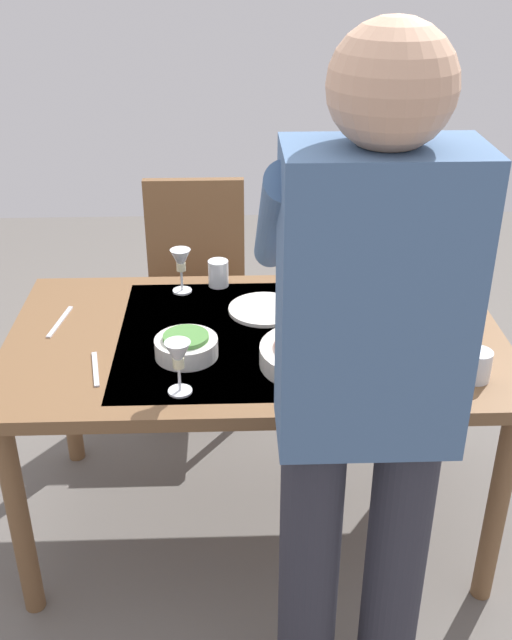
{
  "coord_description": "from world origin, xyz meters",
  "views": [
    {
      "loc": [
        0.07,
        1.95,
        1.82
      ],
      "look_at": [
        0.0,
        0.0,
        0.77
      ],
      "focal_mm": 42.02,
      "sensor_mm": 36.0,
      "label": 1
    }
  ],
  "objects_px": {
    "dining_table": "(256,356)",
    "wine_bottle": "(340,266)",
    "water_cup_near_left": "(427,352)",
    "dinner_plate_near": "(411,326)",
    "wine_glass_right": "(178,358)",
    "person_server": "(365,394)",
    "water_cup_far_left": "(218,273)",
    "wine_glass_left": "(181,263)",
    "water_cup_near_right": "(477,365)",
    "dinner_plate_far": "(265,309)",
    "chair_near": "(196,280)",
    "side_bowl_salad": "(186,346)",
    "serving_bowl_pasta": "(313,354)"
  },
  "relations": [
    {
      "from": "dining_table",
      "to": "wine_bottle",
      "type": "bearing_deg",
      "value": -138.57
    },
    {
      "from": "dining_table",
      "to": "water_cup_near_left",
      "type": "relative_size",
      "value": 15.38
    },
    {
      "from": "dining_table",
      "to": "dinner_plate_near",
      "type": "xyz_separation_m",
      "value": [
        -0.48,
        -0.03,
        0.08
      ]
    },
    {
      "from": "wine_glass_right",
      "to": "person_server",
      "type": "bearing_deg",
      "value": 136.72
    },
    {
      "from": "wine_bottle",
      "to": "water_cup_far_left",
      "type": "height_order",
      "value": "wine_bottle"
    },
    {
      "from": "person_server",
      "to": "wine_glass_left",
      "type": "bearing_deg",
      "value": -66.33
    },
    {
      "from": "water_cup_near_left",
      "to": "wine_glass_right",
      "type": "bearing_deg",
      "value": 8.56
    },
    {
      "from": "dinner_plate_near",
      "to": "water_cup_near_right",
      "type": "bearing_deg",
      "value": 110.22
    },
    {
      "from": "wine_glass_left",
      "to": "water_cup_near_right",
      "type": "relative_size",
      "value": 1.77
    },
    {
      "from": "water_cup_far_left",
      "to": "dinner_plate_near",
      "type": "distance_m",
      "value": 0.67
    },
    {
      "from": "wine_glass_right",
      "to": "wine_glass_left",
      "type": "bearing_deg",
      "value": -87.58
    },
    {
      "from": "dinner_plate_near",
      "to": "dinner_plate_far",
      "type": "relative_size",
      "value": 1.0
    },
    {
      "from": "dining_table",
      "to": "wine_glass_left",
      "type": "distance_m",
      "value": 0.43
    },
    {
      "from": "chair_near",
      "to": "person_server",
      "type": "relative_size",
      "value": 0.54
    },
    {
      "from": "wine_glass_right",
      "to": "side_bowl_salad",
      "type": "distance_m",
      "value": 0.2
    },
    {
      "from": "water_cup_far_left",
      "to": "serving_bowl_pasta",
      "type": "distance_m",
      "value": 0.59
    },
    {
      "from": "wine_bottle",
      "to": "serving_bowl_pasta",
      "type": "bearing_deg",
      "value": 73.12
    },
    {
      "from": "wine_bottle",
      "to": "dinner_plate_far",
      "type": "bearing_deg",
      "value": 20.83
    },
    {
      "from": "chair_near",
      "to": "water_cup_far_left",
      "type": "height_order",
      "value": "chair_near"
    },
    {
      "from": "side_bowl_salad",
      "to": "serving_bowl_pasta",
      "type": "bearing_deg",
      "value": 170.96
    },
    {
      "from": "water_cup_near_right",
      "to": "side_bowl_salad",
      "type": "bearing_deg",
      "value": -10.75
    },
    {
      "from": "side_bowl_salad",
      "to": "dinner_plate_near",
      "type": "relative_size",
      "value": 0.78
    },
    {
      "from": "dining_table",
      "to": "water_cup_near_right",
      "type": "bearing_deg",
      "value": 155.54
    },
    {
      "from": "dinner_plate_near",
      "to": "dinner_plate_far",
      "type": "distance_m",
      "value": 0.46
    },
    {
      "from": "dining_table",
      "to": "dinner_plate_near",
      "type": "bearing_deg",
      "value": -176.49
    },
    {
      "from": "wine_glass_right",
      "to": "serving_bowl_pasta",
      "type": "relative_size",
      "value": 0.5
    },
    {
      "from": "water_cup_far_left",
      "to": "wine_glass_right",
      "type": "bearing_deg",
      "value": 81.64
    },
    {
      "from": "water_cup_near_right",
      "to": "person_server",
      "type": "bearing_deg",
      "value": 47.5
    },
    {
      "from": "wine_glass_left",
      "to": "serving_bowl_pasta",
      "type": "bearing_deg",
      "value": 129.2
    },
    {
      "from": "person_server",
      "to": "wine_bottle",
      "type": "bearing_deg",
      "value": -95.06
    },
    {
      "from": "water_cup_far_left",
      "to": "side_bowl_salad",
      "type": "distance_m",
      "value": 0.47
    },
    {
      "from": "chair_near",
      "to": "wine_glass_left",
      "type": "relative_size",
      "value": 6.03
    },
    {
      "from": "dining_table",
      "to": "wine_glass_right",
      "type": "distance_m",
      "value": 0.41
    },
    {
      "from": "dinner_plate_near",
      "to": "serving_bowl_pasta",
      "type": "bearing_deg",
      "value": 32.1
    },
    {
      "from": "wine_bottle",
      "to": "wine_glass_right",
      "type": "height_order",
      "value": "wine_bottle"
    },
    {
      "from": "dining_table",
      "to": "water_cup_far_left",
      "type": "xyz_separation_m",
      "value": [
        0.12,
        -0.35,
        0.12
      ]
    },
    {
      "from": "wine_glass_right",
      "to": "water_cup_near_left",
      "type": "height_order",
      "value": "wine_glass_right"
    },
    {
      "from": "chair_near",
      "to": "water_cup_near_left",
      "type": "relative_size",
      "value": 9.4
    },
    {
      "from": "water_cup_near_left",
      "to": "dinner_plate_near",
      "type": "relative_size",
      "value": 0.42
    },
    {
      "from": "wine_bottle",
      "to": "person_server",
      "type": "bearing_deg",
      "value": 84.94
    },
    {
      "from": "wine_bottle",
      "to": "side_bowl_salad",
      "type": "xyz_separation_m",
      "value": [
        0.48,
        0.36,
        -0.08
      ]
    },
    {
      "from": "wine_bottle",
      "to": "serving_bowl_pasta",
      "type": "relative_size",
      "value": 0.99
    },
    {
      "from": "water_cup_near_left",
      "to": "serving_bowl_pasta",
      "type": "height_order",
      "value": "water_cup_near_left"
    },
    {
      "from": "water_cup_near_right",
      "to": "dinner_plate_far",
      "type": "xyz_separation_m",
      "value": [
        0.55,
        -0.42,
        -0.04
      ]
    },
    {
      "from": "person_server",
      "to": "serving_bowl_pasta",
      "type": "bearing_deg",
      "value": -85.0
    },
    {
      "from": "dinner_plate_near",
      "to": "water_cup_far_left",
      "type": "bearing_deg",
      "value": -28.41
    },
    {
      "from": "water_cup_near_left",
      "to": "wine_bottle",
      "type": "bearing_deg",
      "value": -67.86
    },
    {
      "from": "dining_table",
      "to": "dinner_plate_far",
      "type": "xyz_separation_m",
      "value": [
        -0.03,
        -0.15,
        0.08
      ]
    },
    {
      "from": "serving_bowl_pasta",
      "to": "wine_glass_left",
      "type": "bearing_deg",
      "value": -50.8
    },
    {
      "from": "person_server",
      "to": "water_cup_far_left",
      "type": "height_order",
      "value": "person_server"
    }
  ]
}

